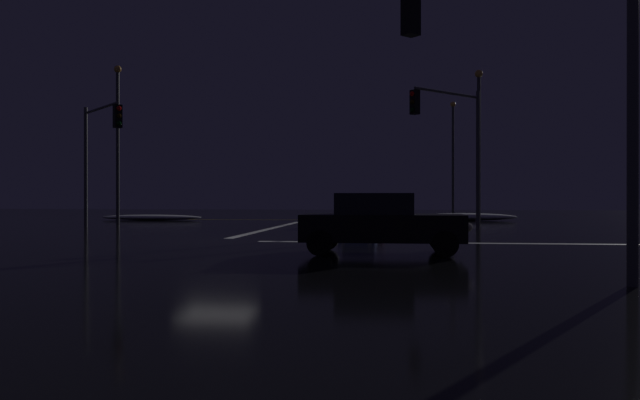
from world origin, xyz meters
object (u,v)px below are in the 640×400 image
Objects in this scene: traffic_signal_ne at (453,131)px; streetlamp_right_far at (453,150)px; sedan_red at (370,209)px; streetlamp_right_near at (479,135)px; sedan_black_crossing at (381,223)px; traffic_signal_nw at (99,141)px; sedan_gray at (374,205)px; sedan_blue at (359,211)px; sedan_silver at (373,207)px; sedan_green at (374,207)px; traffic_signal_se at (522,33)px; streetlamp_left_near at (118,132)px; sedan_white at (377,206)px.

streetlamp_right_far reaches higher than traffic_signal_ne.
sedan_red is 8.28m from streetlamp_right_near.
sedan_black_crossing is 20.08m from streetlamp_right_near.
sedan_red is 16.69m from traffic_signal_nw.
sedan_red is at bearing 112.40° from traffic_signal_ne.
streetlamp_right_near is (6.69, -26.04, 4.16)m from sedan_gray.
sedan_silver is at bearing 89.61° from sedan_blue.
sedan_green is at bearing -88.03° from sedan_gray.
streetlamp_right_near is at bearing 84.68° from traffic_signal_se.
streetlamp_left_near is (-14.51, 2.96, 4.56)m from sedan_blue.
sedan_white is at bearing 95.30° from traffic_signal_se.
streetlamp_right_near reaches higher than sedan_silver.
traffic_signal_ne reaches higher than sedan_green.
traffic_signal_se reaches higher than sedan_red.
traffic_signal_nw is 0.66× the size of streetlamp_right_far.
sedan_blue is 13.39m from traffic_signal_nw.
sedan_blue and sedan_black_crossing have the same top height.
sedan_blue and sedan_red have the same top height.
sedan_blue is 1.00× the size of sedan_silver.
streetlamp_left_near is (-18.79, 23.29, 0.81)m from traffic_signal_se.
streetlamp_right_far is (6.22, -4.36, 4.52)m from sedan_white.
sedan_green is 0.67× the size of traffic_signal_ne.
sedan_silver and sedan_gray have the same top height.
streetlamp_right_near is at bearing 19.23° from traffic_signal_nw.
traffic_signal_nw reaches higher than sedan_blue.
sedan_silver is 24.59m from traffic_signal_nw.
sedan_white is 0.51× the size of streetlamp_right_near.
traffic_signal_se is at bearing -83.05° from sedan_green.
sedan_gray is (-0.47, 5.69, 0.00)m from sedan_white.
traffic_signal_nw is at bearing -141.14° from sedan_red.
sedan_black_crossing is 0.51× the size of streetlamp_right_near.
sedan_green is at bearing -130.84° from streetlamp_right_far.
sedan_blue is at bearing -89.53° from sedan_gray.
traffic_signal_se is (2.74, -4.27, 3.75)m from sedan_black_crossing.
traffic_signal_ne is (4.18, -10.14, 3.69)m from sedan_red.
streetlamp_left_near reaches higher than sedan_red.
traffic_signal_ne is at bearing -78.15° from sedan_silver.
sedan_red is at bearing 98.41° from traffic_signal_se.
sedan_red is at bearing -88.63° from sedan_gray.
traffic_signal_se is (4.28, -20.32, 3.75)m from sedan_blue.
sedan_white and sedan_black_crossing have the same top height.
traffic_signal_nw is at bearing 135.00° from traffic_signal_se.
streetlamp_right_near is (6.22, -20.36, 4.16)m from sedan_white.
traffic_signal_nw is 0.93× the size of traffic_signal_se.
sedan_silver is at bearing 59.00° from traffic_signal_nw.
traffic_signal_nw is at bearing -110.48° from sedan_gray.
traffic_signal_nw is 0.94× the size of traffic_signal_ne.
traffic_signal_ne is (4.24, -26.83, 3.69)m from sedan_white.
streetlamp_right_near reaches higher than sedan_black_crossing.
traffic_signal_nw reaches higher than sedan_red.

